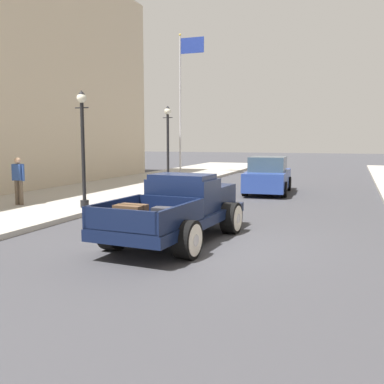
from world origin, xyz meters
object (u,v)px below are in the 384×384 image
pedestrian_sidewalk_left (18,178)px  street_lamp_far (168,140)px  hotrod_truck_navy (181,208)px  street_lamp_near (83,140)px  car_background_blue (268,176)px  flagpole (183,88)px

pedestrian_sidewalk_left → street_lamp_far: (2.48, 7.32, 1.30)m
hotrod_truck_navy → street_lamp_near: 5.47m
hotrod_truck_navy → street_lamp_near: size_ratio=1.31×
hotrod_truck_navy → car_background_blue: size_ratio=1.14×
street_lamp_far → flagpole: flagpole is taller
pedestrian_sidewalk_left → flagpole: size_ratio=0.18×
pedestrian_sidewalk_left → street_lamp_near: bearing=7.1°
car_background_blue → street_lamp_far: street_lamp_far is taller
pedestrian_sidewalk_left → street_lamp_near: (2.45, 0.31, 1.30)m
street_lamp_near → flagpole: bearing=98.9°
street_lamp_near → flagpole: (-2.39, 15.25, 3.39)m
hotrod_truck_navy → pedestrian_sidewalk_left: pedestrian_sidewalk_left is taller
car_background_blue → pedestrian_sidewalk_left: (-7.28, -7.50, 0.32)m
street_lamp_far → flagpole: (-2.41, 8.24, 3.39)m
car_background_blue → pedestrian_sidewalk_left: pedestrian_sidewalk_left is taller
flagpole → pedestrian_sidewalk_left: bearing=-90.2°
hotrod_truck_navy → street_lamp_far: 10.75m
hotrod_truck_navy → car_background_blue: 9.81m
car_background_blue → flagpole: bearing=131.8°
pedestrian_sidewalk_left → street_lamp_near: 2.79m
hotrod_truck_navy → street_lamp_far: size_ratio=1.31×
pedestrian_sidewalk_left → flagpole: flagpole is taller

